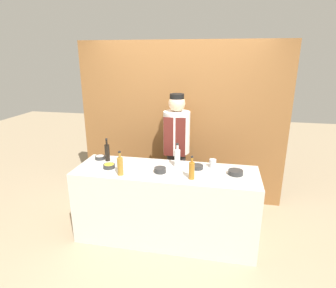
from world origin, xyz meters
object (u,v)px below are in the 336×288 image
object	(u,v)px
sauce_bowl_purple	(197,167)
bottle_vinegar	(120,166)
sauce_bowl_white	(100,157)
bottle_clear	(177,158)
sauce_bowl_orange	(160,170)
cutting_board	(134,165)
chef_center	(176,149)
cup_steel	(213,163)
bottle_soy	(107,152)
sauce_bowl_yellow	(109,166)
bottle_amber	(192,170)
sauce_bowl_red	(236,172)

from	to	relation	value
sauce_bowl_purple	bottle_vinegar	world-z (taller)	bottle_vinegar
sauce_bowl_white	bottle_clear	size ratio (longest dim) A/B	0.42
sauce_bowl_orange	cutting_board	xyz separation A→B (m)	(-0.36, 0.13, -0.02)
sauce_bowl_orange	chef_center	world-z (taller)	chef_center
sauce_bowl_orange	cup_steel	world-z (taller)	cup_steel
bottle_vinegar	cup_steel	bearing A→B (deg)	23.02
cutting_board	bottle_soy	xyz separation A→B (m)	(-0.38, 0.10, 0.11)
sauce_bowl_white	bottle_clear	xyz separation A→B (m)	(1.02, -0.05, 0.09)
sauce_bowl_orange	bottle_vinegar	world-z (taller)	bottle_vinegar
sauce_bowl_orange	cup_steel	distance (m)	0.65
bottle_soy	bottle_clear	bearing A→B (deg)	-1.24
sauce_bowl_purple	bottle_clear	world-z (taller)	bottle_clear
cutting_board	bottle_clear	world-z (taller)	bottle_clear
sauce_bowl_yellow	cutting_board	xyz separation A→B (m)	(0.27, 0.13, -0.02)
bottle_amber	sauce_bowl_purple	bearing A→B (deg)	84.39
cutting_board	bottle_clear	size ratio (longest dim) A/B	0.97
sauce_bowl_yellow	bottle_vinegar	xyz separation A→B (m)	(0.20, -0.16, 0.08)
sauce_bowl_yellow	bottle_clear	distance (m)	0.82
bottle_amber	bottle_vinegar	bearing A→B (deg)	-176.52
sauce_bowl_red	sauce_bowl_orange	size ratio (longest dim) A/B	1.24
bottle_amber	cup_steel	size ratio (longest dim) A/B	2.62
bottle_soy	bottle_vinegar	bearing A→B (deg)	-50.60
cup_steel	chef_center	bearing A→B (deg)	134.47
sauce_bowl_yellow	sauce_bowl_white	size ratio (longest dim) A/B	1.12
cup_steel	sauce_bowl_red	bearing A→B (deg)	-32.14
chef_center	cup_steel	bearing A→B (deg)	-45.53
sauce_bowl_purple	sauce_bowl_orange	distance (m)	0.45
sauce_bowl_red	bottle_amber	world-z (taller)	bottle_amber
cutting_board	chef_center	size ratio (longest dim) A/B	0.17
bottle_amber	bottle_soy	world-z (taller)	bottle_soy
sauce_bowl_white	bottle_soy	world-z (taller)	bottle_soy
sauce_bowl_red	bottle_clear	size ratio (longest dim) A/B	0.58
bottle_clear	bottle_vinegar	size ratio (longest dim) A/B	1.04
bottle_clear	bottle_vinegar	distance (m)	0.69
bottle_clear	bottle_soy	xyz separation A→B (m)	(-0.91, 0.02, 0.00)
sauce_bowl_yellow	chef_center	distance (m)	1.06
bottle_amber	cup_steel	xyz separation A→B (m)	(0.21, 0.38, -0.05)
sauce_bowl_red	sauce_bowl_yellow	distance (m)	1.48
chef_center	bottle_soy	bearing A→B (deg)	-143.14
bottle_vinegar	sauce_bowl_orange	bearing A→B (deg)	19.91
bottle_vinegar	chef_center	world-z (taller)	chef_center
sauce_bowl_purple	cup_steel	bearing A→B (deg)	23.49
sauce_bowl_yellow	bottle_clear	world-z (taller)	bottle_clear
sauce_bowl_yellow	bottle_amber	world-z (taller)	bottle_amber
sauce_bowl_yellow	bottle_amber	distance (m)	1.01
bottle_soy	cup_steel	distance (m)	1.33
chef_center	bottle_clear	bearing A→B (deg)	-79.02
sauce_bowl_purple	cup_steel	xyz separation A→B (m)	(0.18, 0.08, 0.03)
sauce_bowl_purple	cup_steel	size ratio (longest dim) A/B	1.48
bottle_amber	bottle_vinegar	size ratio (longest dim) A/B	0.94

